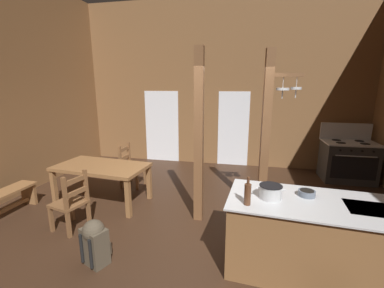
{
  "coord_description": "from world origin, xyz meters",
  "views": [
    {
      "loc": [
        0.73,
        -3.44,
        2.23
      ],
      "look_at": [
        -0.17,
        0.73,
        1.24
      ],
      "focal_mm": 23.96,
      "sensor_mm": 36.0,
      "label": 1
    }
  ],
  "objects_px": {
    "mixing_bowl_on_counter": "(307,193)",
    "ladderback_chair_near_window": "(131,166)",
    "backpack": "(95,241)",
    "stockpot_on_counter": "(270,192)",
    "bottle_tall_on_counter": "(248,194)",
    "bench_along_left_wall": "(4,200)",
    "ladderback_chair_by_post": "(71,203)",
    "stove_range": "(348,160)",
    "kitchen_island": "(320,239)",
    "dining_table": "(102,170)"
  },
  "relations": [
    {
      "from": "dining_table",
      "to": "mixing_bowl_on_counter",
      "type": "xyz_separation_m",
      "value": [
        3.41,
        -1.06,
        0.3
      ]
    },
    {
      "from": "bench_along_left_wall",
      "to": "bottle_tall_on_counter",
      "type": "height_order",
      "value": "bottle_tall_on_counter"
    },
    {
      "from": "bench_along_left_wall",
      "to": "backpack",
      "type": "bearing_deg",
      "value": -18.89
    },
    {
      "from": "bench_along_left_wall",
      "to": "backpack",
      "type": "height_order",
      "value": "backpack"
    },
    {
      "from": "ladderback_chair_near_window",
      "to": "backpack",
      "type": "relative_size",
      "value": 1.59
    },
    {
      "from": "kitchen_island",
      "to": "mixing_bowl_on_counter",
      "type": "xyz_separation_m",
      "value": [
        -0.16,
        0.16,
        0.49
      ]
    },
    {
      "from": "stove_range",
      "to": "mixing_bowl_on_counter",
      "type": "relative_size",
      "value": 6.65
    },
    {
      "from": "ladderback_chair_near_window",
      "to": "stockpot_on_counter",
      "type": "relative_size",
      "value": 2.82
    },
    {
      "from": "dining_table",
      "to": "bench_along_left_wall",
      "type": "relative_size",
      "value": 1.6
    },
    {
      "from": "kitchen_island",
      "to": "stove_range",
      "type": "distance_m",
      "value": 3.78
    },
    {
      "from": "stove_range",
      "to": "bench_along_left_wall",
      "type": "xyz_separation_m",
      "value": [
        -6.39,
        -3.14,
        -0.19
      ]
    },
    {
      "from": "ladderback_chair_by_post",
      "to": "bottle_tall_on_counter",
      "type": "xyz_separation_m",
      "value": [
        2.64,
        -0.45,
        0.59
      ]
    },
    {
      "from": "backpack",
      "to": "stockpot_on_counter",
      "type": "xyz_separation_m",
      "value": [
        2.11,
        0.41,
        0.68
      ]
    },
    {
      "from": "ladderback_chair_near_window",
      "to": "bench_along_left_wall",
      "type": "bearing_deg",
      "value": -131.55
    },
    {
      "from": "bottle_tall_on_counter",
      "to": "bench_along_left_wall",
      "type": "bearing_deg",
      "value": 172.0
    },
    {
      "from": "dining_table",
      "to": "mixing_bowl_on_counter",
      "type": "bearing_deg",
      "value": -17.24
    },
    {
      "from": "mixing_bowl_on_counter",
      "to": "bottle_tall_on_counter",
      "type": "relative_size",
      "value": 0.61
    },
    {
      "from": "bottle_tall_on_counter",
      "to": "backpack",
      "type": "bearing_deg",
      "value": -174.21
    },
    {
      "from": "stove_range",
      "to": "backpack",
      "type": "xyz_separation_m",
      "value": [
        -4.17,
        -3.9,
        -0.17
      ]
    },
    {
      "from": "kitchen_island",
      "to": "stockpot_on_counter",
      "type": "relative_size",
      "value": 6.62
    },
    {
      "from": "ladderback_chair_by_post",
      "to": "bottle_tall_on_counter",
      "type": "height_order",
      "value": "bottle_tall_on_counter"
    },
    {
      "from": "stove_range",
      "to": "dining_table",
      "type": "relative_size",
      "value": 0.74
    },
    {
      "from": "ladderback_chair_by_post",
      "to": "mixing_bowl_on_counter",
      "type": "bearing_deg",
      "value": -1.06
    },
    {
      "from": "kitchen_island",
      "to": "bench_along_left_wall",
      "type": "relative_size",
      "value": 2.01
    },
    {
      "from": "dining_table",
      "to": "ladderback_chair_near_window",
      "type": "height_order",
      "value": "ladderback_chair_near_window"
    },
    {
      "from": "bench_along_left_wall",
      "to": "mixing_bowl_on_counter",
      "type": "relative_size",
      "value": 5.6
    },
    {
      "from": "mixing_bowl_on_counter",
      "to": "ladderback_chair_near_window",
      "type": "bearing_deg",
      "value": 149.26
    },
    {
      "from": "bench_along_left_wall",
      "to": "backpack",
      "type": "xyz_separation_m",
      "value": [
        2.22,
        -0.76,
        0.02
      ]
    },
    {
      "from": "stove_range",
      "to": "stockpot_on_counter",
      "type": "bearing_deg",
      "value": -120.59
    },
    {
      "from": "bottle_tall_on_counter",
      "to": "ladderback_chair_near_window",
      "type": "bearing_deg",
      "value": 137.63
    },
    {
      "from": "stove_range",
      "to": "backpack",
      "type": "height_order",
      "value": "stove_range"
    },
    {
      "from": "ladderback_chair_near_window",
      "to": "bench_along_left_wall",
      "type": "height_order",
      "value": "ladderback_chair_near_window"
    },
    {
      "from": "dining_table",
      "to": "bench_along_left_wall",
      "type": "xyz_separation_m",
      "value": [
        -1.36,
        -0.87,
        -0.36
      ]
    },
    {
      "from": "dining_table",
      "to": "bottle_tall_on_counter",
      "type": "distance_m",
      "value": 3.09
    },
    {
      "from": "ladderback_chair_by_post",
      "to": "stockpot_on_counter",
      "type": "distance_m",
      "value": 2.97
    },
    {
      "from": "dining_table",
      "to": "stockpot_on_counter",
      "type": "xyz_separation_m",
      "value": [
        2.97,
        -1.21,
        0.34
      ]
    },
    {
      "from": "ladderback_chair_by_post",
      "to": "dining_table",
      "type": "bearing_deg",
      "value": 93.73
    },
    {
      "from": "ladderback_chair_near_window",
      "to": "stove_range",
      "type": "bearing_deg",
      "value": 16.16
    },
    {
      "from": "bottle_tall_on_counter",
      "to": "ladderback_chair_by_post",
      "type": "bearing_deg",
      "value": 170.42
    },
    {
      "from": "dining_table",
      "to": "bench_along_left_wall",
      "type": "height_order",
      "value": "dining_table"
    },
    {
      "from": "mixing_bowl_on_counter",
      "to": "bench_along_left_wall",
      "type": "bearing_deg",
      "value": 177.74
    },
    {
      "from": "dining_table",
      "to": "stockpot_on_counter",
      "type": "height_order",
      "value": "stockpot_on_counter"
    },
    {
      "from": "kitchen_island",
      "to": "ladderback_chair_near_window",
      "type": "distance_m",
      "value": 3.98
    },
    {
      "from": "ladderback_chair_near_window",
      "to": "stockpot_on_counter",
      "type": "distance_m",
      "value": 3.52
    },
    {
      "from": "kitchen_island",
      "to": "ladderback_chair_by_post",
      "type": "relative_size",
      "value": 2.35
    },
    {
      "from": "stockpot_on_counter",
      "to": "kitchen_island",
      "type": "bearing_deg",
      "value": -0.33
    },
    {
      "from": "ladderback_chair_near_window",
      "to": "mixing_bowl_on_counter",
      "type": "bearing_deg",
      "value": -30.74
    },
    {
      "from": "dining_table",
      "to": "stockpot_on_counter",
      "type": "distance_m",
      "value": 3.23
    },
    {
      "from": "kitchen_island",
      "to": "bench_along_left_wall",
      "type": "bearing_deg",
      "value": 175.96
    },
    {
      "from": "backpack",
      "to": "bench_along_left_wall",
      "type": "bearing_deg",
      "value": 161.11
    }
  ]
}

